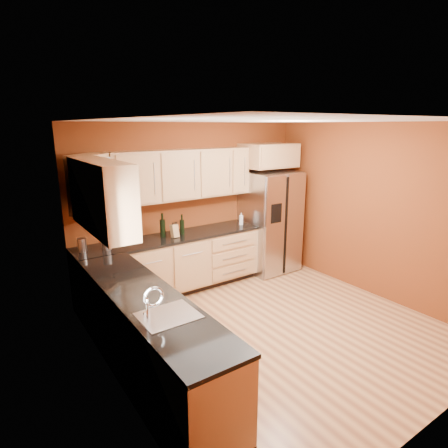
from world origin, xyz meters
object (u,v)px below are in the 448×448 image
(soap_dispenser, at_px, (241,219))
(knife_block, at_px, (175,231))
(refrigerator, at_px, (269,222))
(wine_bottle_a, at_px, (163,225))
(canister_left, at_px, (107,243))

(soap_dispenser, bearing_deg, knife_block, -178.73)
(refrigerator, xyz_separation_m, knife_block, (-1.88, 0.01, 0.13))
(knife_block, bearing_deg, wine_bottle_a, 134.12)
(refrigerator, distance_m, soap_dispenser, 0.62)
(refrigerator, bearing_deg, wine_bottle_a, 176.47)
(soap_dispenser, bearing_deg, wine_bottle_a, 176.37)
(canister_left, bearing_deg, wine_bottle_a, 7.69)
(refrigerator, height_order, knife_block, refrigerator)
(knife_block, bearing_deg, soap_dispenser, -4.13)
(refrigerator, xyz_separation_m, wine_bottle_a, (-2.02, 0.12, 0.21))
(canister_left, distance_m, wine_bottle_a, 0.90)
(canister_left, relative_size, knife_block, 1.02)
(wine_bottle_a, height_order, knife_block, wine_bottle_a)
(refrigerator, height_order, soap_dispenser, refrigerator)
(refrigerator, relative_size, wine_bottle_a, 4.88)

